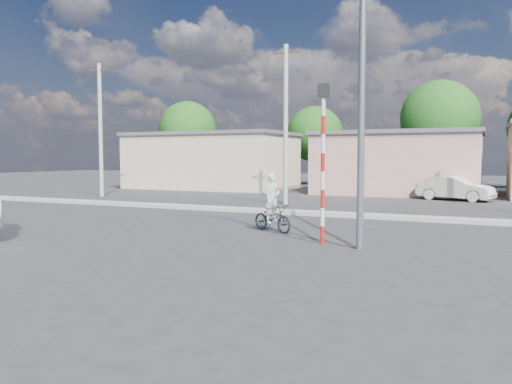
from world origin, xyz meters
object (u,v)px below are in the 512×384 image
at_px(bicycle, 272,218).
at_px(car_cream, 455,189).
at_px(traffic_pole, 323,150).
at_px(cyclist, 272,207).
at_px(streetlight, 356,56).

height_order(bicycle, car_cream, car_cream).
bearing_deg(traffic_pole, cyclist, 144.01).
distance_m(traffic_pole, streetlight, 2.56).
xyz_separation_m(cyclist, traffic_pole, (2.14, -1.55, 1.80)).
bearing_deg(cyclist, traffic_pole, -101.04).
bearing_deg(cyclist, bicycle, 0.00).
distance_m(cyclist, streetlight, 5.50).
height_order(traffic_pole, streetlight, streetlight).
bearing_deg(cyclist, streetlight, -96.11).
relative_size(traffic_pole, streetlight, 0.48).
bearing_deg(streetlight, traffic_pole, 162.27).
relative_size(bicycle, cyclist, 1.05).
bearing_deg(streetlight, bicycle, 148.94).
relative_size(car_cream, traffic_pole, 0.92).
xyz_separation_m(bicycle, cyclist, (0.00, 0.00, 0.36)).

